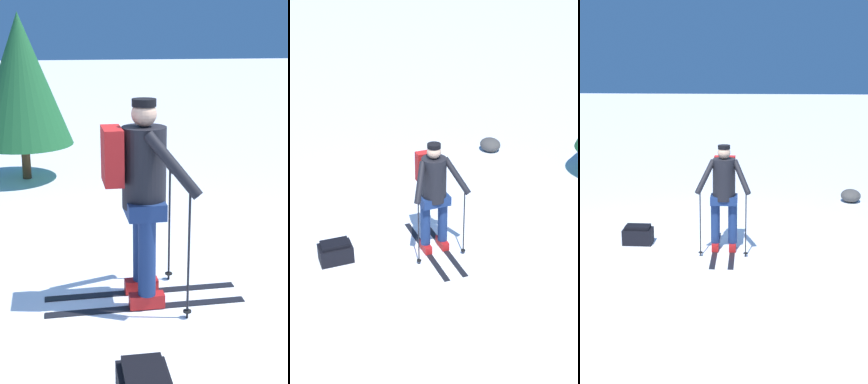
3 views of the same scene
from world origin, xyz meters
The scene contains 4 objects.
ground_plane centered at (0.00, 0.00, 0.00)m, with size 80.00×80.00×0.00m, color white.
skier centered at (-0.09, -0.23, 1.03)m, with size 1.74×0.91×1.76m.
dropped_backpack centered at (0.11, 1.27, 0.15)m, with size 0.32×0.50×0.33m.
rock_boulder centered at (3.15, -2.84, 0.14)m, with size 0.51×0.44×0.28m, color #474442.
Camera 2 is at (-6.68, 2.32, 4.61)m, focal length 50.00 mm.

